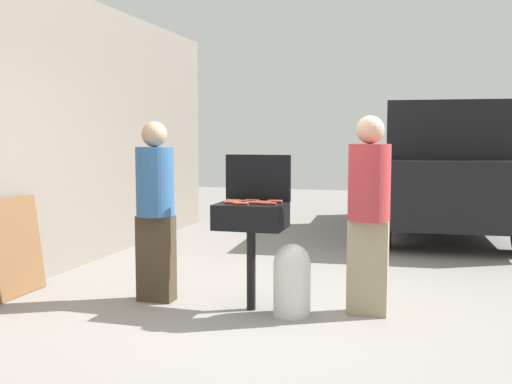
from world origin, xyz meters
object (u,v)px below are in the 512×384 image
hot_dog_3 (269,203)px  hot_dog_7 (263,202)px  bbq_grill (251,220)px  hot_dog_2 (254,203)px  hot_dog_0 (241,204)px  parked_minivan (443,169)px  propane_tank (292,278)px  hot_dog_6 (252,201)px  hot_dog_1 (231,202)px  person_right (369,208)px  hot_dog_5 (275,201)px  person_left (155,204)px  leaning_board (9,248)px  hot_dog_8 (235,202)px  hot_dog_4 (241,201)px  hot_dog_9 (233,201)px

hot_dog_3 → hot_dog_7: bearing=133.7°
bbq_grill → hot_dog_2: bearing=-46.9°
hot_dog_0 → hot_dog_3: size_ratio=1.00×
parked_minivan → propane_tank: bearing=71.1°
hot_dog_6 → propane_tank: size_ratio=0.21×
bbq_grill → hot_dog_1: 0.23m
hot_dog_3 → person_right: bearing=14.1°
hot_dog_2 → hot_dog_5: bearing=47.7°
hot_dog_5 → propane_tank: bearing=-42.8°
hot_dog_5 → person_left: size_ratio=0.08×
leaning_board → parked_minivan: bearing=51.8°
hot_dog_3 → hot_dog_7: size_ratio=1.00×
hot_dog_6 → hot_dog_7: same height
leaning_board → hot_dog_5: bearing=8.5°
hot_dog_5 → leaning_board: hot_dog_5 is taller
hot_dog_6 → bbq_grill: bearing=-78.4°
hot_dog_1 → hot_dog_8: same height
hot_dog_6 → person_left: size_ratio=0.08×
hot_dog_6 → hot_dog_8: size_ratio=1.00×
parked_minivan → leaning_board: parked_minivan is taller
bbq_grill → hot_dog_8: (-0.15, -0.00, 0.16)m
bbq_grill → hot_dog_8: bearing=-179.1°
hot_dog_5 → person_left: bearing=-175.6°
hot_dog_7 → hot_dog_4: bearing=172.4°
hot_dog_2 → person_right: bearing=11.2°
hot_dog_2 → person_left: person_left is taller
bbq_grill → person_left: 0.94m
leaning_board → hot_dog_3: bearing=4.4°
hot_dog_6 → hot_dog_2: bearing=-68.8°
person_right → hot_dog_0: bearing=31.5°
hot_dog_0 → hot_dog_9: size_ratio=1.00×
hot_dog_0 → hot_dog_6: same height
hot_dog_5 → hot_dog_9: (-0.37, -0.05, 0.00)m
hot_dog_2 → propane_tank: bearing=-3.7°
hot_dog_7 → hot_dog_8: same height
hot_dog_6 → hot_dog_9: size_ratio=1.00×
hot_dog_2 → person_right: 0.98m
hot_dog_6 → leaning_board: bearing=-170.9°
hot_dog_1 → hot_dog_9: bearing=101.5°
hot_dog_2 → hot_dog_7: 0.09m
parked_minivan → hot_dog_7: bearing=67.8°
propane_tank → leaning_board: bearing=-176.0°
hot_dog_7 → leaning_board: bearing=-173.6°
hot_dog_6 → person_left: (-0.91, -0.08, -0.05)m
parked_minivan → leaning_board: 6.53m
hot_dog_2 → person_left: 0.97m
hot_dog_2 → hot_dog_1: bearing=-173.6°
leaning_board → propane_tank: bearing=4.0°
bbq_grill → hot_dog_1: (-0.16, -0.06, 0.16)m
hot_dog_5 → hot_dog_6: (-0.21, -0.00, 0.00)m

